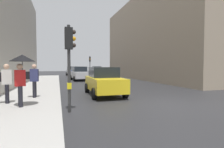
{
  "coord_description": "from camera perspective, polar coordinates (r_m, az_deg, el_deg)",
  "views": [
    {
      "loc": [
        -5.18,
        -7.34,
        1.83
      ],
      "look_at": [
        -0.44,
        8.25,
        1.1
      ],
      "focal_mm": 28.58,
      "sensor_mm": 36.0,
      "label": 1
    }
  ],
  "objects": [
    {
      "name": "car_dark_suv",
      "position": [
        36.99,
        -5.04,
        1.08
      ],
      "size": [
        2.13,
        4.26,
        1.76
      ],
      "color": "black",
      "rests_on": "ground"
    },
    {
      "name": "car_blue_van",
      "position": [
        28.36,
        -11.04,
        0.59
      ],
      "size": [
        2.13,
        4.26,
        1.76
      ],
      "color": "navy",
      "rests_on": "ground"
    },
    {
      "name": "pedestrian_with_black_backpack",
      "position": [
        9.3,
        -30.88,
        -1.92
      ],
      "size": [
        0.64,
        0.39,
        1.77
      ],
      "color": "black",
      "rests_on": "sidewalk_kerb"
    },
    {
      "name": "car_white_compact",
      "position": [
        34.48,
        -12.65,
        0.92
      ],
      "size": [
        2.2,
        4.29,
        1.76
      ],
      "color": "silver",
      "rests_on": "ground"
    },
    {
      "name": "pedestrian_with_umbrella",
      "position": [
        8.17,
        -26.96,
        2.36
      ],
      "size": [
        1.0,
        1.0,
        2.14
      ],
      "color": "black",
      "rests_on": "sidewalk_kerb"
    },
    {
      "name": "traffic_light_far_median",
      "position": [
        31.47,
        -7.07,
        3.68
      ],
      "size": [
        0.24,
        0.43,
        3.56
      ],
      "color": "#2D2D2D",
      "rests_on": "ground"
    },
    {
      "name": "ground_plane",
      "position": [
        9.16,
        18.16,
        -9.09
      ],
      "size": [
        120.0,
        120.0,
        0.0
      ],
      "primitive_type": "plane",
      "color": "#28282B"
    },
    {
      "name": "car_yellow_taxi",
      "position": [
        11.28,
        -2.55,
        -2.29
      ],
      "size": [
        2.05,
        4.22,
        1.76
      ],
      "color": "yellow",
      "rests_on": "ground"
    },
    {
      "name": "sidewalk_kerb",
      "position": [
        13.54,
        -23.31,
        -5.07
      ],
      "size": [
        3.28,
        40.0,
        0.16
      ],
      "primitive_type": "cube",
      "color": "#A8A5A0",
      "rests_on": "ground"
    },
    {
      "name": "pedestrian_with_grey_backpack",
      "position": [
        10.35,
        -23.83,
        -1.35
      ],
      "size": [
        0.62,
        0.36,
        1.77
      ],
      "color": "black",
      "rests_on": "sidewalk_kerb"
    },
    {
      "name": "car_silver_hatchback",
      "position": [
        23.1,
        -10.27,
        0.16
      ],
      "size": [
        2.26,
        4.32,
        1.76
      ],
      "color": "#BCBCC1",
      "rests_on": "ground"
    },
    {
      "name": "building_facade_right",
      "position": [
        28.35,
        18.56,
        10.37
      ],
      "size": [
        12.0,
        24.7,
        11.49
      ],
      "primitive_type": "cube",
      "color": "gray",
      "rests_on": "ground"
    },
    {
      "name": "traffic_light_near_left",
      "position": [
        7.2,
        -13.45,
        6.74
      ],
      "size": [
        0.43,
        0.25,
        3.42
      ],
      "color": "#2D2D2D",
      "rests_on": "ground"
    }
  ]
}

